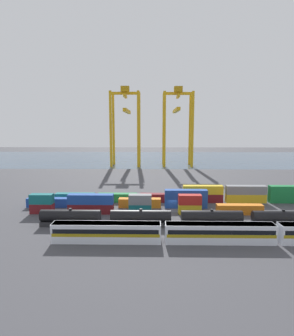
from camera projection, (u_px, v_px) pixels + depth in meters
ground_plane at (166, 182)px, 119.50m from camera, size 420.00×420.00×0.00m
harbour_water at (160, 158)px, 211.31m from camera, size 400.00×110.00×0.01m
passenger_train at (220, 232)px, 56.92m from camera, size 67.10×3.14×3.90m
freight_tank_row at (212, 218)px, 66.09m from camera, size 79.69×2.71×4.17m
shipping_container_0 at (42, 208)px, 76.68m from camera, size 6.04×2.44×2.60m
shipping_container_1 at (42, 199)px, 76.31m from camera, size 6.04×2.44×2.60m
shipping_container_2 at (91, 209)px, 76.43m from camera, size 12.10×2.44×2.60m
shipping_container_3 at (91, 199)px, 76.06m from camera, size 12.10×2.44×2.60m
shipping_container_4 at (140, 209)px, 76.18m from camera, size 6.04×2.44×2.60m
shipping_container_5 at (140, 199)px, 75.81m from camera, size 6.04×2.44×2.60m
shipping_container_6 at (190, 209)px, 75.93m from camera, size 6.04×2.44×2.60m
shipping_container_7 at (190, 200)px, 75.57m from camera, size 6.04×2.44×2.60m
shipping_container_8 at (239, 209)px, 75.69m from camera, size 12.10×2.44×2.60m
shipping_container_9 at (48, 202)px, 82.70m from camera, size 12.10×2.44×2.60m
shipping_container_10 at (94, 203)px, 82.45m from camera, size 6.04×2.44×2.60m
shipping_container_11 at (140, 203)px, 82.20m from camera, size 12.10×2.44×2.60m
shipping_container_12 at (186, 203)px, 81.95m from camera, size 12.10×2.44×2.60m
shipping_container_13 at (186, 194)px, 81.58m from camera, size 12.10×2.44×2.60m
shipping_container_14 at (75, 197)px, 88.59m from camera, size 12.10×2.44×2.60m
shipping_container_15 at (117, 198)px, 88.34m from camera, size 12.10×2.44×2.60m
shipping_container_16 at (160, 198)px, 88.10m from camera, size 12.10×2.44×2.60m
shipping_container_17 at (203, 198)px, 87.85m from camera, size 12.10×2.44×2.60m
shipping_container_18 at (203, 190)px, 87.48m from camera, size 12.10×2.44×2.60m
shipping_container_19 at (246, 198)px, 87.60m from camera, size 12.10×2.44×2.60m
shipping_container_20 at (246, 190)px, 87.23m from camera, size 12.10×2.44×2.60m
shipping_container_21 at (289, 198)px, 87.35m from camera, size 12.10×2.44×2.60m
shipping_container_22 at (289, 190)px, 86.99m from camera, size 12.10×2.44×2.60m
gantry_crane_west at (126, 119)px, 170.35m from camera, size 17.43×35.45×46.45m
gantry_crane_central at (177, 118)px, 169.93m from camera, size 17.60×36.11×46.25m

